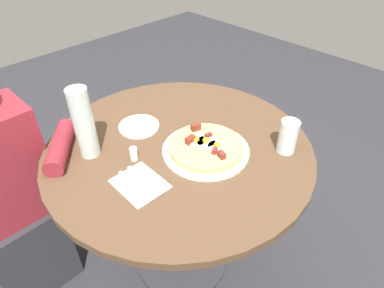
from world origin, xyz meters
TOP-DOWN VIEW (x-y plane):
  - ground_plane at (0.00, 0.00)m, footprint 6.00×6.00m
  - dining_table at (0.00, 0.00)m, footprint 1.01×1.01m
  - person_seated at (0.55, -0.44)m, footprint 0.52×0.44m
  - pizza_plate at (-0.04, 0.10)m, footprint 0.32×0.32m
  - breakfast_pizza at (-0.04, 0.10)m, footprint 0.27×0.27m
  - bread_plate at (0.03, -0.20)m, footprint 0.17×0.17m
  - napkin at (0.24, 0.06)m, footprint 0.14×0.17m
  - fork at (0.25, 0.06)m, footprint 0.02×0.18m
  - knife at (0.22, 0.06)m, footprint 0.02×0.18m
  - water_glass at (-0.26, 0.30)m, footprint 0.07×0.07m
  - water_bottle at (0.26, -0.19)m, footprint 0.07×0.07m
  - salt_shaker at (0.17, -0.05)m, footprint 0.03×0.03m

SIDE VIEW (x-z plane):
  - ground_plane at x=0.00m, z-range 0.00..0.00m
  - person_seated at x=0.55m, z-range -0.06..1.07m
  - dining_table at x=0.00m, z-range 0.20..0.95m
  - napkin at x=0.24m, z-range 0.76..0.76m
  - bread_plate at x=0.03m, z-range 0.76..0.77m
  - pizza_plate at x=-0.04m, z-range 0.76..0.77m
  - fork at x=0.25m, z-range 0.76..0.76m
  - knife at x=0.22m, z-range 0.76..0.76m
  - breakfast_pizza at x=-0.04m, z-range 0.76..0.80m
  - salt_shaker at x=0.17m, z-range 0.76..0.81m
  - water_glass at x=-0.26m, z-range 0.76..0.88m
  - water_bottle at x=0.26m, z-range 0.76..1.02m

